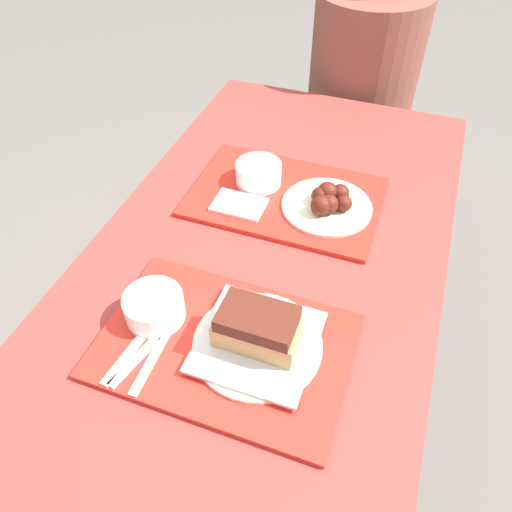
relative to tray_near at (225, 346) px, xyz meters
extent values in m
plane|color=#605B56|center=(-0.01, 0.19, -0.74)|extent=(12.00, 12.00, 0.00)
cube|color=maroon|center=(-0.01, 0.19, -0.03)|extent=(0.76, 1.60, 0.04)
cylinder|color=maroon|center=(-0.33, 0.91, -0.39)|extent=(0.07, 0.07, 0.69)
cylinder|color=maroon|center=(0.31, 0.91, -0.39)|extent=(0.07, 0.07, 0.69)
cube|color=maroon|center=(-0.01, 1.21, -0.28)|extent=(0.72, 0.28, 0.04)
cylinder|color=maroon|center=(-0.31, 1.21, -0.52)|extent=(0.06, 0.06, 0.44)
cylinder|color=maroon|center=(0.29, 1.21, -0.52)|extent=(0.06, 0.06, 0.44)
cube|color=red|center=(0.00, 0.00, 0.00)|extent=(0.46, 0.31, 0.01)
cube|color=red|center=(-0.03, 0.45, 0.00)|extent=(0.46, 0.31, 0.01)
cylinder|color=white|center=(-0.15, 0.01, 0.03)|extent=(0.11, 0.11, 0.05)
cylinder|color=beige|center=(-0.15, 0.01, 0.05)|extent=(0.10, 0.10, 0.01)
cylinder|color=beige|center=(0.06, 0.02, 0.01)|extent=(0.24, 0.24, 0.01)
cube|color=silver|center=(0.06, 0.02, 0.02)|extent=(0.21, 0.21, 0.01)
cube|color=tan|center=(0.06, 0.02, 0.05)|extent=(0.15, 0.08, 0.05)
cube|color=#4C1E14|center=(0.06, 0.02, 0.09)|extent=(0.14, 0.09, 0.03)
cube|color=white|center=(-0.13, -0.07, 0.01)|extent=(0.06, 0.17, 0.00)
cube|color=white|center=(-0.11, -0.07, 0.01)|extent=(0.02, 0.17, 0.00)
cube|color=white|center=(-0.15, -0.07, 0.01)|extent=(0.03, 0.17, 0.00)
cube|color=#3F3F47|center=(0.03, 0.07, 0.01)|extent=(0.04, 0.03, 0.01)
cylinder|color=white|center=(-0.11, 0.48, 0.03)|extent=(0.11, 0.11, 0.05)
cylinder|color=beige|center=(-0.11, 0.48, 0.05)|extent=(0.10, 0.10, 0.01)
cylinder|color=beige|center=(0.08, 0.44, 0.01)|extent=(0.21, 0.21, 0.01)
sphere|color=#4C190F|center=(0.12, 0.44, 0.03)|extent=(0.04, 0.04, 0.04)
sphere|color=#4C190F|center=(0.10, 0.47, 0.04)|extent=(0.04, 0.04, 0.04)
sphere|color=#4C190F|center=(0.07, 0.46, 0.04)|extent=(0.05, 0.05, 0.05)
sphere|color=#4C190F|center=(0.06, 0.44, 0.03)|extent=(0.04, 0.04, 0.04)
sphere|color=#4C190F|center=(0.07, 0.41, 0.04)|extent=(0.05, 0.05, 0.05)
sphere|color=#4C190F|center=(0.09, 0.42, 0.04)|extent=(0.05, 0.05, 0.05)
cube|color=white|center=(-0.12, 0.38, 0.01)|extent=(0.12, 0.09, 0.01)
cylinder|color=brown|center=(0.02, 1.21, -0.01)|extent=(0.37, 0.37, 0.51)
camera|label=1|loc=(0.23, -0.47, 0.77)|focal=35.00mm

